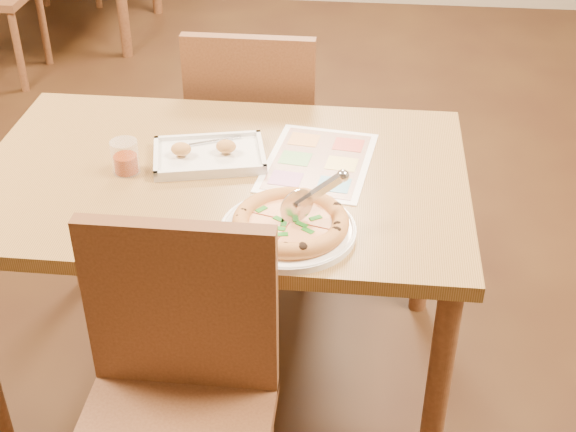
# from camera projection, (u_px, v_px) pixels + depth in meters

# --- Properties ---
(dining_table) EXTENTS (1.30, 0.85, 0.72)m
(dining_table) POSITION_uv_depth(u_px,v_px,m) (223.00, 199.00, 2.17)
(dining_table) COLOR olive
(dining_table) RESTS_ON ground
(chair_near) EXTENTS (0.42, 0.42, 0.47)m
(chair_near) POSITION_uv_depth(u_px,v_px,m) (175.00, 376.00, 1.71)
(chair_near) COLOR brown
(chair_near) RESTS_ON ground
(chair_far) EXTENTS (0.42, 0.42, 0.47)m
(chair_far) POSITION_uv_depth(u_px,v_px,m) (254.00, 121.00, 2.71)
(chair_far) COLOR brown
(chair_far) RESTS_ON ground
(plate) EXTENTS (0.42, 0.42, 0.02)m
(plate) POSITION_uv_depth(u_px,v_px,m) (288.00, 231.00, 1.88)
(plate) COLOR white
(plate) RESTS_ON dining_table
(pizza) EXTENTS (0.28, 0.28, 0.04)m
(pizza) POSITION_uv_depth(u_px,v_px,m) (291.00, 222.00, 1.87)
(pizza) COLOR #E39A4D
(pizza) RESTS_ON plate
(pizza_cutter) EXTENTS (0.14, 0.11, 0.10)m
(pizza_cutter) POSITION_uv_depth(u_px,v_px,m) (312.00, 196.00, 1.85)
(pizza_cutter) COLOR silver
(pizza_cutter) RESTS_ON pizza
(appetizer_tray) EXTENTS (0.34, 0.27, 0.06)m
(appetizer_tray) POSITION_uv_depth(u_px,v_px,m) (209.00, 156.00, 2.17)
(appetizer_tray) COLOR silver
(appetizer_tray) RESTS_ON dining_table
(glass_tumbler) EXTENTS (0.07, 0.07, 0.09)m
(glass_tumbler) POSITION_uv_depth(u_px,v_px,m) (125.00, 159.00, 2.11)
(glass_tumbler) COLOR maroon
(glass_tumbler) RESTS_ON dining_table
(menu) EXTENTS (0.32, 0.41, 0.00)m
(menu) POSITION_uv_depth(u_px,v_px,m) (318.00, 162.00, 2.17)
(menu) COLOR white
(menu) RESTS_ON dining_table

